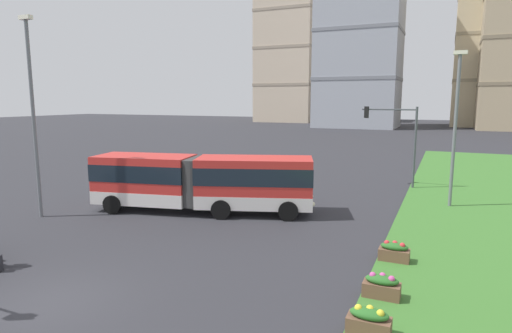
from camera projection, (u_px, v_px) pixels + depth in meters
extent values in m
plane|color=#2D2D33|center=(52.00, 303.00, 12.75)|extent=(260.00, 260.00, 0.00)
cube|color=red|center=(255.00, 182.00, 22.50)|extent=(6.49, 4.33, 2.55)
cube|color=silver|center=(255.00, 199.00, 22.65)|extent=(6.51, 4.35, 0.70)
cube|color=#19232D|center=(255.00, 174.00, 22.44)|extent=(6.54, 4.38, 0.90)
cube|color=red|center=(145.00, 179.00, 23.41)|extent=(5.60, 3.51, 2.55)
cube|color=silver|center=(146.00, 195.00, 23.55)|extent=(5.63, 3.54, 0.70)
cube|color=#19232D|center=(145.00, 171.00, 23.34)|extent=(5.65, 3.56, 0.90)
cylinder|color=#383838|center=(199.00, 181.00, 22.76)|extent=(2.40, 2.40, 2.45)
cylinder|color=black|center=(289.00, 200.00, 23.77)|extent=(1.04, 0.59, 1.00)
cylinder|color=black|center=(288.00, 211.00, 21.31)|extent=(1.04, 0.59, 1.00)
cylinder|color=black|center=(228.00, 198.00, 24.06)|extent=(1.04, 0.59, 1.00)
cylinder|color=black|center=(221.00, 210.00, 21.60)|extent=(1.04, 0.59, 1.00)
cylinder|color=black|center=(135.00, 194.00, 25.08)|extent=(1.04, 0.48, 1.00)
cylinder|color=black|center=(112.00, 204.00, 22.67)|extent=(1.04, 0.48, 1.00)
sphere|color=#F9EFC6|center=(311.00, 196.00, 23.27)|extent=(0.24, 0.24, 0.24)
sphere|color=#F9EFC6|center=(313.00, 204.00, 21.50)|extent=(0.24, 0.24, 0.24)
cube|color=silver|center=(209.00, 171.00, 32.70)|extent=(4.59, 2.34, 0.80)
cube|color=black|center=(207.00, 162.00, 32.63)|extent=(2.57, 1.97, 0.60)
cylinder|color=black|center=(232.00, 174.00, 33.16)|extent=(0.66, 0.30, 0.64)
cylinder|color=black|center=(223.00, 178.00, 31.46)|extent=(0.66, 0.30, 0.64)
cylinder|color=black|center=(196.00, 172.00, 34.02)|extent=(0.66, 0.30, 0.64)
cylinder|color=black|center=(186.00, 176.00, 32.32)|extent=(0.66, 0.30, 0.64)
cube|color=brown|center=(369.00, 326.00, 10.90)|extent=(1.10, 0.56, 0.44)
ellipsoid|color=#2D6B28|center=(369.00, 314.00, 10.85)|extent=(0.99, 0.50, 0.28)
sphere|color=yellow|center=(358.00, 308.00, 10.95)|extent=(0.20, 0.20, 0.20)
sphere|color=yellow|center=(370.00, 309.00, 10.91)|extent=(0.20, 0.20, 0.20)
sphere|color=yellow|center=(380.00, 313.00, 10.67)|extent=(0.20, 0.20, 0.20)
cube|color=brown|center=(381.00, 290.00, 12.95)|extent=(1.10, 0.56, 0.44)
ellipsoid|color=#2D6B28|center=(382.00, 280.00, 12.90)|extent=(0.99, 0.50, 0.28)
sphere|color=#D14C99|center=(373.00, 275.00, 13.00)|extent=(0.20, 0.20, 0.20)
sphere|color=#D14C99|center=(382.00, 276.00, 12.96)|extent=(0.20, 0.20, 0.20)
sphere|color=#D14C99|center=(392.00, 279.00, 12.72)|extent=(0.20, 0.20, 0.20)
cube|color=brown|center=(394.00, 255.00, 15.89)|extent=(1.10, 0.56, 0.44)
ellipsoid|color=#2D6B28|center=(394.00, 246.00, 15.84)|extent=(0.99, 0.50, 0.28)
sphere|color=red|center=(387.00, 243.00, 15.94)|extent=(0.20, 0.20, 0.20)
sphere|color=red|center=(395.00, 243.00, 15.90)|extent=(0.20, 0.20, 0.20)
sphere|color=red|center=(402.00, 245.00, 15.66)|extent=(0.20, 0.20, 0.20)
cylinder|color=#474C51|center=(415.00, 148.00, 28.72)|extent=(0.16, 0.16, 5.54)
cylinder|color=#474C51|center=(389.00, 109.00, 29.04)|extent=(3.58, 0.10, 0.10)
cube|color=black|center=(367.00, 112.00, 29.68)|extent=(0.28, 0.28, 0.80)
sphere|color=red|center=(367.00, 109.00, 29.64)|extent=(0.16, 0.16, 0.16)
sphere|color=yellow|center=(367.00, 112.00, 29.68)|extent=(0.16, 0.16, 0.16)
sphere|color=green|center=(366.00, 116.00, 29.72)|extent=(0.16, 0.16, 0.16)
cylinder|color=slate|center=(34.00, 122.00, 21.41)|extent=(0.18, 0.18, 9.83)
cube|color=white|center=(25.00, 17.00, 20.63)|extent=(0.70, 0.28, 0.20)
cylinder|color=slate|center=(455.00, 133.00, 23.47)|extent=(0.18, 0.18, 8.40)
cube|color=white|center=(460.00, 52.00, 22.80)|extent=(0.70, 0.28, 0.20)
cube|color=#C6B299|center=(292.00, 51.00, 117.83)|extent=(15.56, 18.49, 38.26)
cube|color=gray|center=(292.00, 85.00, 119.26)|extent=(15.76, 18.69, 0.70)
cube|color=gray|center=(292.00, 50.00, 117.78)|extent=(15.76, 18.69, 0.70)
cube|color=gray|center=(293.00, 14.00, 116.29)|extent=(15.76, 18.69, 0.70)
cube|color=#9EA3AD|center=(360.00, 34.00, 91.40)|extent=(17.04, 14.10, 39.92)
cube|color=gray|center=(358.00, 79.00, 92.89)|extent=(17.24, 14.30, 0.70)
cube|color=gray|center=(360.00, 32.00, 91.34)|extent=(17.24, 14.30, 0.70)
cube|color=beige|center=(508.00, 37.00, 93.66)|extent=(20.92, 15.46, 39.03)
cube|color=#9C8D6E|center=(504.00, 81.00, 95.12)|extent=(21.12, 15.66, 0.70)
cube|color=#9C8D6E|center=(508.00, 36.00, 93.61)|extent=(21.12, 15.66, 0.70)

